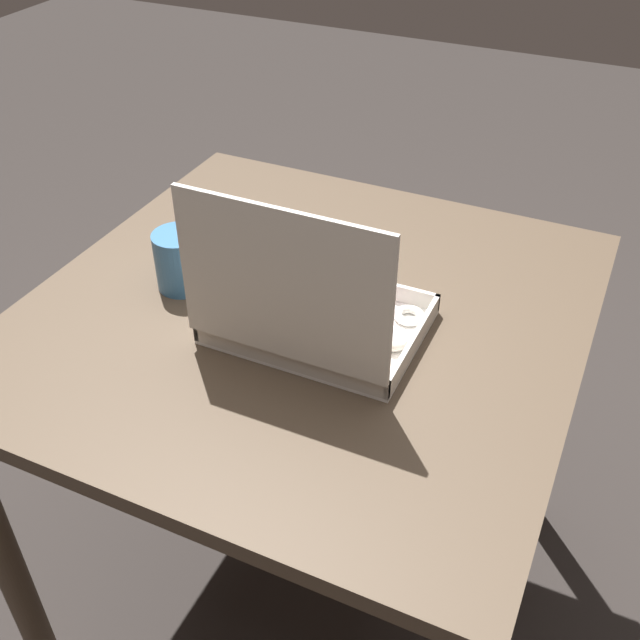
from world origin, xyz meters
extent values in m
plane|color=#2D2826|center=(0.00, 0.00, 0.00)|extent=(8.00, 8.00, 0.00)
cube|color=#4C3D2D|center=(0.00, 0.00, 0.76)|extent=(0.92, 0.94, 0.03)
cylinder|color=#4C3D2D|center=(-0.41, -0.42, 0.37)|extent=(0.06, 0.06, 0.75)
cylinder|color=#4C3D2D|center=(0.41, -0.42, 0.37)|extent=(0.06, 0.06, 0.75)
cylinder|color=#4C3D2D|center=(0.41, 0.42, 0.37)|extent=(0.06, 0.06, 0.75)
cube|color=white|center=(-0.05, 0.04, 0.78)|extent=(0.33, 0.24, 0.01)
cube|color=beige|center=(-0.05, -0.08, 0.80)|extent=(0.33, 0.01, 0.03)
cube|color=beige|center=(-0.05, 0.16, 0.80)|extent=(0.33, 0.01, 0.03)
cube|color=beige|center=(-0.21, 0.04, 0.80)|extent=(0.01, 0.24, 0.03)
cube|color=beige|center=(0.11, 0.04, 0.80)|extent=(0.01, 0.24, 0.03)
cube|color=beige|center=(-0.05, 0.17, 0.94)|extent=(0.33, 0.01, 0.25)
torus|color=white|center=(-0.17, -0.03, 0.79)|extent=(0.05, 0.05, 0.01)
ellipsoid|color=pink|center=(-0.11, -0.04, 0.80)|extent=(0.05, 0.05, 0.03)
torus|color=black|center=(-0.04, -0.03, 0.79)|extent=(0.05, 0.05, 0.01)
ellipsoid|color=white|center=(0.02, -0.03, 0.80)|extent=(0.05, 0.05, 0.02)
torus|color=pink|center=(0.08, -0.04, 0.79)|extent=(0.05, 0.05, 0.01)
ellipsoid|color=white|center=(-0.17, 0.04, 0.80)|extent=(0.05, 0.05, 0.03)
ellipsoid|color=pink|center=(-0.11, 0.04, 0.80)|extent=(0.05, 0.05, 0.02)
torus|color=#381E11|center=(-0.05, 0.04, 0.79)|extent=(0.05, 0.05, 0.01)
torus|color=pink|center=(0.02, 0.04, 0.79)|extent=(0.05, 0.05, 0.01)
ellipsoid|color=black|center=(0.08, 0.04, 0.80)|extent=(0.05, 0.05, 0.03)
ellipsoid|color=#9E6633|center=(-0.17, 0.11, 0.80)|extent=(0.05, 0.05, 0.03)
ellipsoid|color=white|center=(-0.11, 0.12, 0.80)|extent=(0.05, 0.05, 0.03)
torus|color=#9E6633|center=(-0.05, 0.12, 0.79)|extent=(0.05, 0.05, 0.01)
torus|color=#9E6633|center=(0.01, 0.12, 0.79)|extent=(0.05, 0.05, 0.01)
torus|color=#B77A38|center=(0.08, 0.12, 0.79)|extent=(0.05, 0.05, 0.01)
cylinder|color=teal|center=(0.23, 0.03, 0.83)|extent=(0.09, 0.09, 0.10)
cylinder|color=black|center=(0.23, 0.03, 0.88)|extent=(0.07, 0.07, 0.01)
camera|label=1|loc=(-0.45, 0.92, 1.53)|focal=42.00mm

